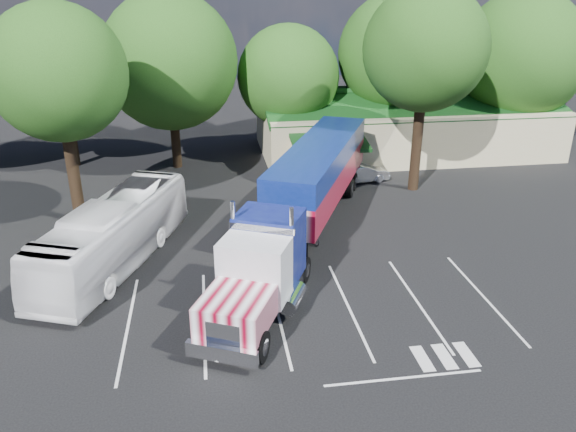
{
  "coord_description": "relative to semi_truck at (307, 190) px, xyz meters",
  "views": [
    {
      "loc": [
        -2.69,
        -26.88,
        13.44
      ],
      "look_at": [
        1.38,
        0.18,
        2.0
      ],
      "focal_mm": 35.0,
      "sensor_mm": 36.0,
      "label": 1
    }
  ],
  "objects": [
    {
      "name": "tree_row_c",
      "position": [
        -7.72,
        14.3,
        5.29
      ],
      "size": [
        10.0,
        10.0,
        13.05
      ],
      "color": "black",
      "rests_on": "ground"
    },
    {
      "name": "silver_sedan",
      "position": [
        5.57,
        8.6,
        -2.08
      ],
      "size": [
        4.24,
        2.21,
        1.33
      ],
      "primitive_type": "imported",
      "rotation": [
        0.0,
        0.0,
        1.78
      ],
      "color": "#B7BBC0",
      "rests_on": "ground"
    },
    {
      "name": "semi_truck",
      "position": [
        0.0,
        0.0,
        0.0
      ],
      "size": [
        12.27,
        22.21,
        4.86
      ],
      "rotation": [
        0.0,
        0.0,
        -0.43
      ],
      "color": "black",
      "rests_on": "ground"
    },
    {
      "name": "ground",
      "position": [
        -2.72,
        -1.9,
        -2.75
      ],
      "size": [
        120.0,
        120.0,
        0.0
      ],
      "primitive_type": "plane",
      "color": "black",
      "rests_on": "ground"
    },
    {
      "name": "tree_row_d",
      "position": [
        1.28,
        15.6,
        3.84
      ],
      "size": [
        8.0,
        8.0,
        10.6
      ],
      "color": "black",
      "rests_on": "ground"
    },
    {
      "name": "event_hall",
      "position": [
        11.01,
        15.91,
        -0.54
      ],
      "size": [
        24.2,
        14.12,
        5.55
      ],
      "color": "#C3B791",
      "rests_on": "ground"
    },
    {
      "name": "tree_row_e",
      "position": [
        10.28,
        16.1,
        5.34
      ],
      "size": [
        9.6,
        9.6,
        12.9
      ],
      "color": "black",
      "rests_on": "ground"
    },
    {
      "name": "tree_row_f",
      "position": [
        20.28,
        14.9,
        5.04
      ],
      "size": [
        10.4,
        10.4,
        13.0
      ],
      "color": "black",
      "rests_on": "ground"
    },
    {
      "name": "woman",
      "position": [
        -1.12,
        -4.0,
        -1.99
      ],
      "size": [
        0.57,
        0.66,
        1.51
      ],
      "primitive_type": "imported",
      "rotation": [
        0.0,
        0.0,
        2.03
      ],
      "color": "black",
      "rests_on": "ground"
    },
    {
      "name": "tree_row_b",
      "position": [
        -15.72,
        15.9,
        4.39
      ],
      "size": [
        8.4,
        8.4,
        11.35
      ],
      "color": "black",
      "rests_on": "ground"
    },
    {
      "name": "tree_near_left",
      "position": [
        -13.22,
        4.1,
        6.06
      ],
      "size": [
        7.6,
        7.6,
        12.65
      ],
      "color": "black",
      "rests_on": "ground"
    },
    {
      "name": "tree_near_right",
      "position": [
        8.78,
        6.6,
        6.71
      ],
      "size": [
        8.0,
        8.0,
        13.5
      ],
      "color": "black",
      "rests_on": "ground"
    },
    {
      "name": "bicycle",
      "position": [
        0.1,
        -0.9,
        -2.29
      ],
      "size": [
        1.16,
        1.83,
        0.91
      ],
      "primitive_type": "imported",
      "rotation": [
        0.0,
        0.0,
        0.35
      ],
      "color": "black",
      "rests_on": "ground"
    },
    {
      "name": "tour_bus",
      "position": [
        -10.27,
        -1.99,
        -1.05
      ],
      "size": [
        7.02,
        12.42,
        3.4
      ],
      "primitive_type": "imported",
      "rotation": [
        0.0,
        0.0,
        -0.36
      ],
      "color": "white",
      "rests_on": "ground"
    }
  ]
}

